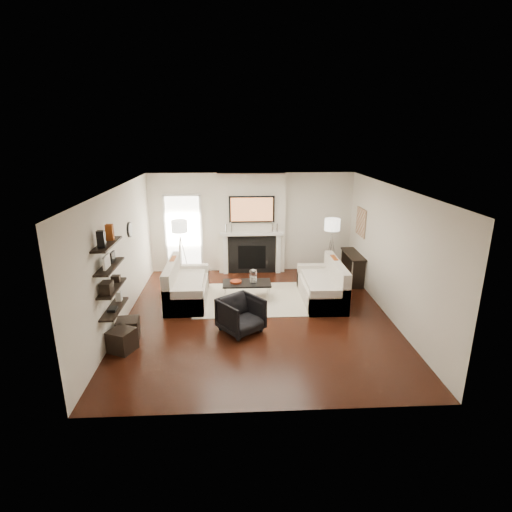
{
  "coord_description": "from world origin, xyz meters",
  "views": [
    {
      "loc": [
        -0.43,
        -7.65,
        3.72
      ],
      "look_at": [
        0.0,
        0.6,
        1.15
      ],
      "focal_mm": 28.0,
      "sensor_mm": 36.0,
      "label": 1
    }
  ],
  "objects_px": {
    "loveseat_right_base": "(321,292)",
    "lamp_right_shade": "(332,225)",
    "armchair": "(241,313)",
    "ottoman_near": "(128,329)",
    "coffee_table": "(247,283)",
    "lamp_left_shade": "(179,226)",
    "loveseat_left_base": "(188,292)"
  },
  "relations": [
    {
      "from": "loveseat_right_base",
      "to": "lamp_right_shade",
      "type": "distance_m",
      "value": 2.0
    },
    {
      "from": "loveseat_right_base",
      "to": "lamp_left_shade",
      "type": "distance_m",
      "value": 3.87
    },
    {
      "from": "armchair",
      "to": "ottoman_near",
      "type": "bearing_deg",
      "value": 147.81
    },
    {
      "from": "loveseat_right_base",
      "to": "armchair",
      "type": "distance_m",
      "value": 2.34
    },
    {
      "from": "loveseat_right_base",
      "to": "lamp_left_shade",
      "type": "bearing_deg",
      "value": 156.25
    },
    {
      "from": "lamp_right_shade",
      "to": "loveseat_left_base",
      "type": "bearing_deg",
      "value": -159.5
    },
    {
      "from": "armchair",
      "to": "lamp_left_shade",
      "type": "distance_m",
      "value": 3.42
    },
    {
      "from": "loveseat_left_base",
      "to": "ottoman_near",
      "type": "xyz_separation_m",
      "value": [
        -0.92,
        -1.73,
        -0.01
      ]
    },
    {
      "from": "loveseat_left_base",
      "to": "loveseat_right_base",
      "type": "distance_m",
      "value": 3.07
    },
    {
      "from": "armchair",
      "to": "ottoman_near",
      "type": "xyz_separation_m",
      "value": [
        -2.12,
        -0.21,
        -0.17
      ]
    },
    {
      "from": "loveseat_left_base",
      "to": "lamp_left_shade",
      "type": "relative_size",
      "value": 4.5
    },
    {
      "from": "loveseat_right_base",
      "to": "armchair",
      "type": "relative_size",
      "value": 2.41
    },
    {
      "from": "armchair",
      "to": "ottoman_near",
      "type": "height_order",
      "value": "armchair"
    },
    {
      "from": "loveseat_left_base",
      "to": "armchair",
      "type": "bearing_deg",
      "value": -51.76
    },
    {
      "from": "loveseat_left_base",
      "to": "loveseat_right_base",
      "type": "xyz_separation_m",
      "value": [
        3.06,
        -0.12,
        0.0
      ]
    },
    {
      "from": "loveseat_left_base",
      "to": "ottoman_near",
      "type": "distance_m",
      "value": 1.96
    },
    {
      "from": "armchair",
      "to": "lamp_right_shade",
      "type": "relative_size",
      "value": 1.87
    },
    {
      "from": "lamp_left_shade",
      "to": "ottoman_near",
      "type": "distance_m",
      "value": 3.39
    },
    {
      "from": "coffee_table",
      "to": "lamp_left_shade",
      "type": "distance_m",
      "value": 2.38
    },
    {
      "from": "armchair",
      "to": "lamp_right_shade",
      "type": "xyz_separation_m",
      "value": [
        2.4,
        2.87,
        1.08
      ]
    },
    {
      "from": "lamp_left_shade",
      "to": "lamp_right_shade",
      "type": "bearing_deg",
      "value": -0.12
    },
    {
      "from": "lamp_right_shade",
      "to": "ottoman_near",
      "type": "distance_m",
      "value": 5.61
    },
    {
      "from": "loveseat_left_base",
      "to": "lamp_right_shade",
      "type": "relative_size",
      "value": 4.5
    },
    {
      "from": "loveseat_right_base",
      "to": "lamp_right_shade",
      "type": "height_order",
      "value": "lamp_right_shade"
    },
    {
      "from": "lamp_left_shade",
      "to": "lamp_right_shade",
      "type": "distance_m",
      "value": 3.9
    },
    {
      "from": "loveseat_left_base",
      "to": "lamp_left_shade",
      "type": "xyz_separation_m",
      "value": [
        -0.3,
        1.36,
        1.24
      ]
    },
    {
      "from": "loveseat_left_base",
      "to": "lamp_right_shade",
      "type": "height_order",
      "value": "lamp_right_shade"
    },
    {
      "from": "loveseat_left_base",
      "to": "ottoman_near",
      "type": "height_order",
      "value": "loveseat_left_base"
    },
    {
      "from": "coffee_table",
      "to": "armchair",
      "type": "relative_size",
      "value": 1.47
    },
    {
      "from": "armchair",
      "to": "lamp_right_shade",
      "type": "bearing_deg",
      "value": 12.12
    },
    {
      "from": "loveseat_right_base",
      "to": "lamp_left_shade",
      "type": "xyz_separation_m",
      "value": [
        -3.36,
        1.48,
        1.24
      ]
    },
    {
      "from": "loveseat_right_base",
      "to": "lamp_left_shade",
      "type": "height_order",
      "value": "lamp_left_shade"
    }
  ]
}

